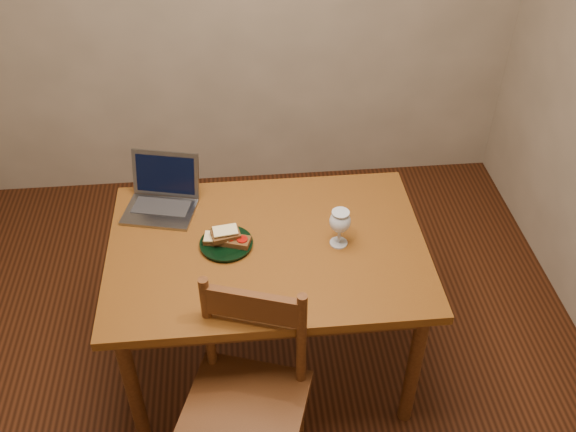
{
  "coord_description": "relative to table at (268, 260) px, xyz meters",
  "views": [
    {
      "loc": [
        -0.05,
        -1.82,
        2.52
      ],
      "look_at": [
        0.14,
        0.21,
        0.8
      ],
      "focal_mm": 40.0,
      "sensor_mm": 36.0,
      "label": 1
    }
  ],
  "objects": [
    {
      "name": "laptop",
      "position": [
        -0.43,
        0.31,
        0.14
      ],
      "size": [
        0.35,
        0.33,
        0.22
      ],
      "rotation": [
        0.0,
        0.0,
        -0.24
      ],
      "color": "slate",
      "rests_on": "table"
    },
    {
      "name": "sandwich_top",
      "position": [
        -0.17,
        0.02,
        0.15
      ],
      "size": [
        0.13,
        0.09,
        0.04
      ],
      "primitive_type": null,
      "rotation": [
        0.0,
        0.0,
        0.22
      ],
      "color": "#381E0C",
      "rests_on": "plate"
    },
    {
      "name": "sandwich_cheese",
      "position": [
        -0.2,
        0.02,
        0.12
      ],
      "size": [
        0.11,
        0.08,
        0.03
      ],
      "primitive_type": null,
      "rotation": [
        0.0,
        0.0,
        -0.16
      ],
      "color": "#381E0C",
      "rests_on": "plate"
    },
    {
      "name": "milk_glass",
      "position": [
        0.29,
        -0.02,
        0.17
      ],
      "size": [
        0.09,
        0.09,
        0.17
      ],
      "primitive_type": null,
      "color": "white",
      "rests_on": "table"
    },
    {
      "name": "sandwich_tomato",
      "position": [
        -0.12,
        0.0,
        0.12
      ],
      "size": [
        0.13,
        0.1,
        0.03
      ],
      "primitive_type": null,
      "rotation": [
        0.0,
        0.0,
        -0.32
      ],
      "color": "#381E0C",
      "rests_on": "plate"
    },
    {
      "name": "plate",
      "position": [
        -0.17,
        0.01,
        0.09
      ],
      "size": [
        0.22,
        0.22,
        0.02
      ],
      "primitive_type": "cylinder",
      "color": "black",
      "rests_on": "table"
    },
    {
      "name": "table",
      "position": [
        0.0,
        0.0,
        0.0
      ],
      "size": [
        1.3,
        0.9,
        0.74
      ],
      "color": "#49200C",
      "rests_on": "floor"
    },
    {
      "name": "chair",
      "position": [
        -0.12,
        -0.54,
        -0.15
      ],
      "size": [
        0.54,
        0.53,
        0.47
      ],
      "rotation": [
        0.0,
        0.0,
        -0.32
      ],
      "color": "#3D1E0C",
      "rests_on": "floor"
    },
    {
      "name": "floor",
      "position": [
        -0.04,
        -0.11,
        -0.66
      ],
      "size": [
        3.2,
        3.2,
        0.02
      ],
      "primitive_type": "cube",
      "color": "black",
      "rests_on": "ground"
    }
  ]
}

